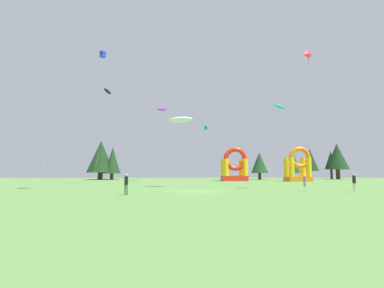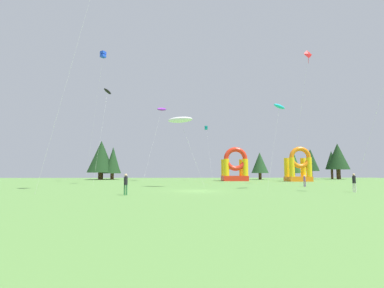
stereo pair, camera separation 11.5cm
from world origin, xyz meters
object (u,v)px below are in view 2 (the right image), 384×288
person_far_side (126,182)px  person_near_camera (304,180)px  kite_blue_box (103,55)px  kite_cyan_parafoil (279,107)px  kite_teal_box (206,128)px  kite_purple_parafoil (162,109)px  kite_white_parafoil (180,120)px  kite_black_parafoil (108,92)px  inflatable_orange_dome (235,168)px  person_midfield (354,181)px  kite_red_diamond (308,55)px  inflatable_red_slide (299,168)px

person_far_side → person_near_camera: person_far_side is taller
kite_blue_box → kite_cyan_parafoil: 38.49m
kite_teal_box → kite_purple_parafoil: size_ratio=0.76×
kite_white_parafoil → kite_black_parafoil: bearing=144.4°
kite_blue_box → kite_teal_box: (21.08, 7.37, -13.43)m
kite_cyan_parafoil → inflatable_orange_dome: kite_cyan_parafoil is taller
kite_cyan_parafoil → person_midfield: 11.25m
kite_teal_box → kite_black_parafoil: (-17.40, -17.19, 3.19)m
kite_black_parafoil → kite_purple_parafoil: 16.34m
kite_white_parafoil → person_midfield: kite_white_parafoil is taller
kite_blue_box → person_near_camera: kite_blue_box is taller
kite_red_diamond → kite_cyan_parafoil: 17.57m
kite_teal_box → inflatable_orange_dome: size_ratio=1.69×
kite_white_parafoil → inflatable_red_slide: bearing=40.4°
kite_blue_box → person_midfield: size_ratio=14.04×
kite_blue_box → person_near_camera: size_ratio=16.46×
person_far_side → kite_red_diamond: bearing=34.0°
person_midfield → inflatable_red_slide: bearing=-78.8°
person_midfield → inflatable_red_slide: size_ratio=0.26×
inflatable_orange_dome → kite_red_diamond: bearing=-63.2°
kite_cyan_parafoil → kite_black_parafoil: bearing=151.4°
kite_black_parafoil → person_near_camera: bearing=-14.8°
kite_white_parafoil → person_far_side: (-4.62, -11.84, -7.67)m
kite_purple_parafoil → inflatable_orange_dome: bearing=3.3°
kite_white_parafoil → inflatable_orange_dome: 27.07m
kite_white_parafoil → kite_purple_parafoil: kite_purple_parafoil is taller
person_far_side → inflatable_orange_dome: (16.24, 35.52, 1.57)m
kite_teal_box → person_far_side: 40.22m
person_midfield → kite_blue_box: bearing=-15.7°
inflatable_orange_dome → kite_purple_parafoil: bearing=-176.7°
person_far_side → inflatable_orange_dome: 39.09m
kite_cyan_parafoil → person_midfield: bearing=-41.6°
kite_red_diamond → kite_white_parafoil: kite_red_diamond is taller
person_midfield → person_near_camera: bearing=-62.7°
kite_purple_parafoil → inflatable_red_slide: size_ratio=2.26×
person_near_camera → person_midfield: person_midfield is taller
inflatable_red_slide → inflatable_orange_dome: size_ratio=0.98×
kite_blue_box → inflatable_orange_dome: bearing=11.4°
kite_white_parafoil → person_near_camera: 18.42m
kite_purple_parafoil → kite_black_parafoil: bearing=-118.2°
kite_cyan_parafoil → kite_red_diamond: bearing=50.6°
kite_blue_box → kite_white_parafoil: size_ratio=2.78×
inflatable_red_slide → kite_purple_parafoil: bearing=175.5°
person_far_side → inflatable_red_slide: size_ratio=0.26×
kite_cyan_parafoil → person_midfield: kite_cyan_parafoil is taller
kite_blue_box → person_midfield: 48.87m
person_midfield → kite_red_diamond: bearing=-77.4°
person_near_camera → inflatable_orange_dome: bearing=-55.2°
kite_purple_parafoil → kite_teal_box: bearing=16.1°
kite_red_diamond → kite_black_parafoil: 32.70m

